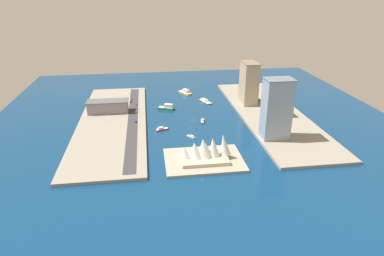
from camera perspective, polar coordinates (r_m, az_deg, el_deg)
name	(u,v)px	position (r m, az deg, el deg)	size (l,w,h in m)	color
ground_plane	(194,119)	(368.86, 0.30, 1.55)	(440.00, 440.00, 0.00)	navy
quay_west	(270,114)	(389.76, 13.15, 2.35)	(70.00, 240.00, 2.73)	gray
quay_east	(113,122)	(367.13, -13.36, 1.02)	(70.00, 240.00, 2.73)	gray
peninsula_point	(204,160)	(282.06, 2.02, -5.46)	(65.11, 47.38, 2.00)	#A89E89
road_strip	(133,120)	(364.97, -10.04, 1.41)	(10.50, 228.00, 0.15)	#38383D
yacht_sleek_gray	(203,121)	(359.82, 1.82, 1.20)	(5.44, 12.45, 3.63)	#999EA3
tugboat_red	(162,129)	(341.22, -5.17, -0.18)	(14.29, 8.05, 3.61)	red
ferry_yellow_fast	(185,92)	(456.30, -1.12, 6.15)	(17.94, 22.83, 6.08)	yellow
sailboat_small_white	(191,136)	(324.87, -0.17, -1.41)	(7.94, 8.28, 10.20)	white
barge_flat_brown	(205,101)	(423.72, 2.24, 4.62)	(14.66, 22.44, 3.00)	brown
ferry_green_doubledeck	(167,108)	(396.74, -4.34, 3.50)	(20.59, 12.90, 7.08)	#2D8C4C
hotel_broad_white	(279,108)	(383.09, 14.51, 3.38)	(18.88, 20.30, 16.40)	silver
warehouse_low_gray	(108,106)	(390.41, -14.09, 3.58)	(46.21, 17.75, 13.67)	gray
apartment_midrise_tan	(249,83)	(410.06, 9.66, 7.55)	(17.50, 28.48, 49.82)	tan
tower_tall_glass	(277,109)	(317.44, 14.20, 3.16)	(25.90, 18.61, 56.88)	#8C9EB2
pickup_red	(131,102)	(419.07, -10.41, 4.40)	(2.06, 4.40, 1.54)	black
taxi_yellow_cab	(131,99)	(428.13, -10.28, 4.81)	(2.10, 5.13, 1.54)	black
sedan_silver	(136,104)	(409.09, -9.50, 3.99)	(1.85, 5.01, 1.46)	black
van_white	(136,111)	(386.02, -9.55, 2.81)	(2.15, 5.11, 1.62)	black
hatchback_blue	(136,121)	(357.11, -9.54, 1.10)	(1.97, 4.86, 1.62)	black
traffic_light_waterfront	(139,110)	(381.13, -8.99, 3.13)	(0.36, 0.36, 6.50)	black
opera_landmark	(205,150)	(278.10, 2.29, -3.84)	(43.80, 28.82, 22.14)	#BCAD93
park_tree_cluster	(265,102)	(407.39, 12.31, 4.31)	(18.01, 21.24, 8.28)	brown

